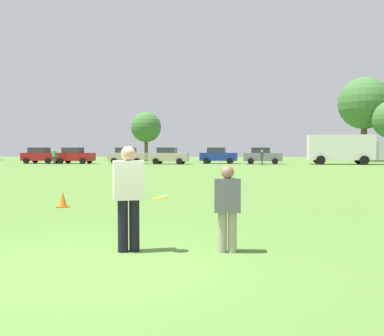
{
  "coord_description": "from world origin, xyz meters",
  "views": [
    {
      "loc": [
        1.9,
        -6.48,
        1.76
      ],
      "look_at": [
        1.01,
        3.86,
        1.3
      ],
      "focal_mm": 41.86,
      "sensor_mm": 36.0,
      "label": 1
    }
  ],
  "objects_px": {
    "parked_car_mid_left": "(75,155)",
    "parked_car_near_right": "(218,155)",
    "frisbee": "(160,197)",
    "parked_car_mid_right": "(169,156)",
    "bystander_sideline_watcher": "(54,156)",
    "parked_car_near_left": "(41,155)",
    "player_thrower": "(128,192)",
    "box_truck": "(346,148)",
    "parked_car_far_right": "(262,156)",
    "bystander_far_jogger": "(262,157)",
    "parked_car_center": "(127,156)",
    "traffic_cone": "(63,200)",
    "player_defender": "(227,204)"
  },
  "relations": [
    {
      "from": "parked_car_mid_left",
      "to": "parked_car_near_right",
      "type": "distance_m",
      "value": 16.23
    },
    {
      "from": "frisbee",
      "to": "parked_car_mid_right",
      "type": "bearing_deg",
      "value": 97.69
    },
    {
      "from": "frisbee",
      "to": "bystander_sideline_watcher",
      "type": "bearing_deg",
      "value": 114.3
    },
    {
      "from": "frisbee",
      "to": "parked_car_near_left",
      "type": "height_order",
      "value": "parked_car_near_left"
    },
    {
      "from": "player_thrower",
      "to": "box_truck",
      "type": "relative_size",
      "value": 0.21
    },
    {
      "from": "parked_car_near_left",
      "to": "parked_car_near_right",
      "type": "xyz_separation_m",
      "value": [
        20.16,
        1.52,
        0.0
      ]
    },
    {
      "from": "box_truck",
      "to": "bystander_sideline_watcher",
      "type": "bearing_deg",
      "value": -175.71
    },
    {
      "from": "parked_car_mid_left",
      "to": "parked_car_near_right",
      "type": "height_order",
      "value": "same"
    },
    {
      "from": "parked_car_far_right",
      "to": "bystander_far_jogger",
      "type": "height_order",
      "value": "parked_car_far_right"
    },
    {
      "from": "parked_car_mid_left",
      "to": "parked_car_center",
      "type": "relative_size",
      "value": 1.0
    },
    {
      "from": "traffic_cone",
      "to": "bystander_far_jogger",
      "type": "distance_m",
      "value": 33.88
    },
    {
      "from": "bystander_sideline_watcher",
      "to": "parked_car_far_right",
      "type": "bearing_deg",
      "value": 7.01
    },
    {
      "from": "player_defender",
      "to": "parked_car_mid_right",
      "type": "height_order",
      "value": "parked_car_mid_right"
    },
    {
      "from": "parked_car_near_left",
      "to": "parked_car_center",
      "type": "distance_m",
      "value": 10.02
    },
    {
      "from": "parked_car_mid_right",
      "to": "bystander_sideline_watcher",
      "type": "height_order",
      "value": "parked_car_mid_right"
    },
    {
      "from": "frisbee",
      "to": "parked_car_mid_right",
      "type": "height_order",
      "value": "parked_car_mid_right"
    },
    {
      "from": "parked_car_near_left",
      "to": "bystander_sideline_watcher",
      "type": "distance_m",
      "value": 3.3
    },
    {
      "from": "box_truck",
      "to": "bystander_sideline_watcher",
      "type": "xyz_separation_m",
      "value": [
        -31.52,
        -2.37,
        -0.85
      ]
    },
    {
      "from": "player_defender",
      "to": "frisbee",
      "type": "relative_size",
      "value": 5.4
    },
    {
      "from": "parked_car_near_right",
      "to": "bystander_far_jogger",
      "type": "distance_m",
      "value": 6.81
    },
    {
      "from": "player_thrower",
      "to": "parked_car_center",
      "type": "height_order",
      "value": "parked_car_center"
    },
    {
      "from": "parked_car_mid_left",
      "to": "box_truck",
      "type": "xyz_separation_m",
      "value": [
        29.96,
        0.37,
        0.83
      ]
    },
    {
      "from": "player_defender",
      "to": "parked_car_far_right",
      "type": "distance_m",
      "value": 42.49
    },
    {
      "from": "parked_car_far_right",
      "to": "box_truck",
      "type": "height_order",
      "value": "box_truck"
    },
    {
      "from": "player_defender",
      "to": "parked_car_mid_right",
      "type": "xyz_separation_m",
      "value": [
        -6.71,
        41.24,
        0.11
      ]
    },
    {
      "from": "bystander_sideline_watcher",
      "to": "traffic_cone",
      "type": "bearing_deg",
      "value": -67.6
    },
    {
      "from": "frisbee",
      "to": "bystander_sideline_watcher",
      "type": "height_order",
      "value": "bystander_sideline_watcher"
    },
    {
      "from": "parked_car_mid_left",
      "to": "bystander_far_jogger",
      "type": "xyz_separation_m",
      "value": [
        20.7,
        -3.35,
        -0.05
      ]
    },
    {
      "from": "player_defender",
      "to": "parked_car_near_right",
      "type": "bearing_deg",
      "value": 91.75
    },
    {
      "from": "parked_car_mid_right",
      "to": "bystander_far_jogger",
      "type": "relative_size",
      "value": 2.8
    },
    {
      "from": "parked_car_near_right",
      "to": "player_defender",
      "type": "bearing_deg",
      "value": -88.25
    },
    {
      "from": "frisbee",
      "to": "box_truck",
      "type": "xyz_separation_m",
      "value": [
        13.63,
        41.99,
        0.83
      ]
    },
    {
      "from": "parked_car_far_right",
      "to": "bystander_far_jogger",
      "type": "bearing_deg",
      "value": -94.59
    },
    {
      "from": "player_thrower",
      "to": "parked_car_center",
      "type": "xyz_separation_m",
      "value": [
        -9.79,
        41.92,
        -0.08
      ]
    },
    {
      "from": "traffic_cone",
      "to": "parked_car_near_left",
      "type": "height_order",
      "value": "parked_car_near_left"
    },
    {
      "from": "player_defender",
      "to": "box_truck",
      "type": "relative_size",
      "value": 0.17
    },
    {
      "from": "parked_car_mid_left",
      "to": "player_thrower",
      "type": "bearing_deg",
      "value": -69.24
    },
    {
      "from": "player_thrower",
      "to": "frisbee",
      "type": "bearing_deg",
      "value": 2.88
    },
    {
      "from": "traffic_cone",
      "to": "bystander_far_jogger",
      "type": "xyz_separation_m",
      "value": [
        8.15,
        32.88,
        0.64
      ]
    },
    {
      "from": "frisbee",
      "to": "parked_car_near_left",
      "type": "relative_size",
      "value": 0.06
    },
    {
      "from": "parked_car_center",
      "to": "parked_car_mid_right",
      "type": "bearing_deg",
      "value": -7.04
    },
    {
      "from": "parked_car_mid_left",
      "to": "parked_car_far_right",
      "type": "xyz_separation_m",
      "value": [
        21.03,
        0.78,
        0.0
      ]
    },
    {
      "from": "traffic_cone",
      "to": "frisbee",
      "type": "bearing_deg",
      "value": -54.99
    },
    {
      "from": "parked_car_mid_right",
      "to": "player_defender",
      "type": "bearing_deg",
      "value": -80.76
    },
    {
      "from": "parked_car_near_left",
      "to": "parked_car_center",
      "type": "xyz_separation_m",
      "value": [
        10.02,
        0.07,
        0.0
      ]
    },
    {
      "from": "player_thrower",
      "to": "parked_car_near_left",
      "type": "bearing_deg",
      "value": 115.34
    },
    {
      "from": "traffic_cone",
      "to": "parked_car_far_right",
      "type": "relative_size",
      "value": 0.11
    },
    {
      "from": "frisbee",
      "to": "traffic_cone",
      "type": "height_order",
      "value": "frisbee"
    },
    {
      "from": "parked_car_near_left",
      "to": "box_truck",
      "type": "relative_size",
      "value": 0.5
    },
    {
      "from": "parked_car_near_left",
      "to": "bystander_far_jogger",
      "type": "distance_m",
      "value": 24.97
    }
  ]
}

